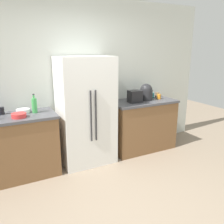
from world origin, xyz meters
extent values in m
plane|color=gray|center=(0.00, 0.00, 0.00)|extent=(10.55, 10.55, 0.00)
cube|color=silver|center=(0.00, 1.84, 1.34)|extent=(5.27, 0.10, 2.68)
cube|color=brown|center=(-1.05, 1.48, 0.45)|extent=(1.22, 0.61, 0.90)
cube|color=#4C4C51|center=(-1.05, 1.48, 0.92)|extent=(1.25, 0.64, 0.04)
cube|color=brown|center=(1.21, 1.48, 0.45)|extent=(1.19, 0.61, 0.90)
cube|color=#4C4C51|center=(1.21, 1.48, 0.92)|extent=(1.22, 0.64, 0.04)
cube|color=white|center=(0.08, 1.47, 0.88)|extent=(0.86, 0.61, 1.75)
cylinder|color=#262628|center=(0.04, 1.15, 0.88)|extent=(0.02, 0.02, 0.79)
cylinder|color=#262628|center=(0.12, 1.15, 0.88)|extent=(0.02, 0.02, 0.79)
cube|color=black|center=(0.99, 1.42, 1.05)|extent=(0.23, 0.17, 0.21)
cylinder|color=#262628|center=(1.29, 1.50, 1.03)|extent=(0.24, 0.24, 0.19)
sphere|color=#262628|center=(1.29, 1.50, 1.13)|extent=(0.22, 0.22, 0.22)
cylinder|color=green|center=(-0.70, 1.52, 1.05)|extent=(0.07, 0.07, 0.22)
cylinder|color=green|center=(-0.70, 1.52, 1.18)|extent=(0.03, 0.03, 0.05)
cylinder|color=#333338|center=(-0.70, 1.52, 1.22)|extent=(0.03, 0.03, 0.02)
cylinder|color=orange|center=(1.56, 1.46, 0.99)|extent=(0.07, 0.07, 0.09)
cylinder|color=brown|center=(1.64, 1.61, 0.98)|extent=(0.08, 0.08, 0.09)
cylinder|color=black|center=(-1.15, 1.64, 0.99)|extent=(0.07, 0.07, 0.11)
cylinder|color=teal|center=(1.51, 1.61, 0.99)|extent=(0.09, 0.09, 0.10)
cylinder|color=red|center=(-0.95, 1.36, 0.97)|extent=(0.20, 0.20, 0.06)
cylinder|color=white|center=(-0.86, 1.60, 0.97)|extent=(0.20, 0.20, 0.06)
camera|label=1|loc=(-1.23, -2.01, 1.87)|focal=37.67mm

